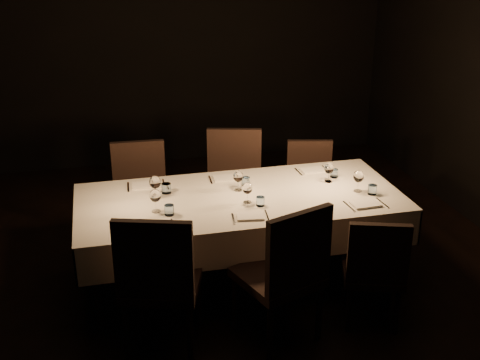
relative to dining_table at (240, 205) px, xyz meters
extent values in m
cube|color=black|center=(0.00, 0.00, -0.69)|extent=(5.00, 6.00, 0.01)
cube|color=black|center=(0.00, 3.00, 0.81)|extent=(5.00, 0.01, 3.00)
cube|color=black|center=(0.00, 0.00, 0.04)|extent=(2.40, 1.00, 0.04)
cylinder|color=black|center=(-1.12, -0.42, -0.33)|extent=(0.07, 0.07, 0.71)
cylinder|color=black|center=(-1.12, 0.42, -0.33)|extent=(0.07, 0.07, 0.71)
cylinder|color=black|center=(1.12, -0.42, -0.33)|extent=(0.07, 0.07, 0.71)
cylinder|color=black|center=(1.12, 0.42, -0.33)|extent=(0.07, 0.07, 0.71)
cube|color=beige|center=(0.00, 0.00, 0.07)|extent=(2.52, 1.12, 0.01)
cube|color=beige|center=(0.00, 0.55, -0.08)|extent=(2.52, 0.01, 0.28)
cube|color=beige|center=(0.00, -0.55, -0.08)|extent=(2.52, 0.01, 0.28)
cube|color=beige|center=(1.25, 0.00, -0.08)|extent=(0.01, 1.12, 0.28)
cube|color=beige|center=(-1.25, 0.00, -0.08)|extent=(0.01, 1.12, 0.28)
cylinder|color=black|center=(-0.43, -0.51, -0.47)|extent=(0.04, 0.04, 0.44)
cylinder|color=black|center=(-0.56, -0.91, -0.47)|extent=(0.04, 0.04, 0.44)
cylinder|color=black|center=(-0.83, -0.38, -0.47)|extent=(0.04, 0.04, 0.44)
cylinder|color=black|center=(-0.96, -0.78, -0.47)|extent=(0.04, 0.04, 0.44)
cube|color=black|center=(-0.70, -0.64, -0.22)|extent=(0.63, 0.63, 0.07)
cube|color=black|center=(-0.76, -0.85, 0.09)|extent=(0.49, 0.20, 0.54)
cube|color=white|center=(-0.71, -0.38, 0.08)|extent=(0.22, 0.15, 0.02)
cube|color=silver|center=(-0.85, -0.38, 0.08)|extent=(0.02, 0.20, 0.01)
cube|color=silver|center=(-0.58, -0.38, 0.08)|extent=(0.02, 0.20, 0.01)
cylinder|color=silver|center=(-0.58, -0.20, 0.11)|extent=(0.07, 0.07, 0.08)
cylinder|color=white|center=(-0.67, -0.12, 0.08)|extent=(0.07, 0.07, 0.00)
cylinder|color=white|center=(-0.67, -0.12, 0.12)|extent=(0.01, 0.01, 0.08)
ellipsoid|color=white|center=(-0.67, -0.12, 0.20)|extent=(0.09, 0.09, 0.10)
cylinder|color=black|center=(0.21, -0.48, -0.47)|extent=(0.04, 0.04, 0.44)
cylinder|color=black|center=(0.35, -0.87, -0.47)|extent=(0.04, 0.04, 0.44)
cylinder|color=black|center=(-0.19, -0.62, -0.47)|extent=(0.04, 0.04, 0.44)
cylinder|color=black|center=(-0.04, -1.02, -0.47)|extent=(0.04, 0.04, 0.44)
cube|color=black|center=(0.08, -0.75, -0.22)|extent=(0.64, 0.64, 0.07)
cube|color=black|center=(0.16, -0.96, 0.09)|extent=(0.49, 0.22, 0.55)
cube|color=white|center=(-0.02, -0.38, 0.08)|extent=(0.21, 0.15, 0.01)
cube|color=silver|center=(-0.14, -0.38, 0.08)|extent=(0.04, 0.18, 0.01)
cube|color=silver|center=(0.11, -0.38, 0.08)|extent=(0.03, 0.18, 0.01)
cylinder|color=silver|center=(0.11, -0.20, 0.11)|extent=(0.06, 0.06, 0.07)
cylinder|color=white|center=(0.03, -0.12, 0.08)|extent=(0.06, 0.06, 0.00)
cylinder|color=white|center=(0.03, -0.12, 0.12)|extent=(0.01, 0.01, 0.08)
ellipsoid|color=white|center=(0.03, -0.12, 0.19)|extent=(0.08, 0.08, 0.09)
cylinder|color=black|center=(1.02, -0.63, -0.51)|extent=(0.04, 0.04, 0.36)
cylinder|color=black|center=(0.91, -0.95, -0.51)|extent=(0.04, 0.04, 0.36)
cylinder|color=black|center=(0.70, -0.52, -0.51)|extent=(0.04, 0.04, 0.36)
cylinder|color=black|center=(0.59, -0.84, -0.51)|extent=(0.04, 0.04, 0.36)
cube|color=black|center=(0.80, -0.73, -0.30)|extent=(0.53, 0.53, 0.05)
cube|color=black|center=(0.75, -0.90, -0.04)|extent=(0.41, 0.18, 0.45)
cube|color=white|center=(0.88, -0.38, 0.08)|extent=(0.22, 0.15, 0.02)
cube|color=silver|center=(0.75, -0.38, 0.08)|extent=(0.03, 0.19, 0.01)
cube|color=silver|center=(1.02, -0.38, 0.08)|extent=(0.02, 0.19, 0.01)
cylinder|color=silver|center=(1.02, -0.20, 0.11)|extent=(0.07, 0.07, 0.08)
cylinder|color=white|center=(0.93, -0.12, 0.08)|extent=(0.07, 0.07, 0.00)
cylinder|color=white|center=(0.93, -0.12, 0.12)|extent=(0.01, 0.01, 0.08)
ellipsoid|color=white|center=(0.93, -0.12, 0.20)|extent=(0.09, 0.09, 0.10)
cylinder|color=black|center=(-0.92, 0.52, -0.48)|extent=(0.04, 0.04, 0.41)
cylinder|color=black|center=(-0.90, 0.90, -0.48)|extent=(0.04, 0.04, 0.41)
cylinder|color=black|center=(-0.54, 0.50, -0.48)|extent=(0.04, 0.04, 0.41)
cylinder|color=black|center=(-0.52, 0.88, -0.48)|extent=(0.04, 0.04, 0.41)
cube|color=black|center=(-0.72, 0.70, -0.25)|extent=(0.49, 0.49, 0.06)
cube|color=black|center=(-0.71, 0.90, 0.03)|extent=(0.47, 0.07, 0.51)
cube|color=white|center=(-0.69, 0.38, 0.08)|extent=(0.23, 0.15, 0.02)
cube|color=silver|center=(-0.83, 0.38, 0.08)|extent=(0.03, 0.20, 0.01)
cube|color=silver|center=(-0.55, 0.38, 0.08)|extent=(0.02, 0.20, 0.01)
cylinder|color=silver|center=(-0.55, 0.20, 0.12)|extent=(0.07, 0.07, 0.08)
cylinder|color=white|center=(-0.64, 0.12, 0.08)|extent=(0.07, 0.07, 0.00)
cylinder|color=white|center=(-0.64, 0.12, 0.12)|extent=(0.01, 0.01, 0.09)
ellipsoid|color=white|center=(-0.64, 0.12, 0.21)|extent=(0.09, 0.09, 0.10)
cylinder|color=black|center=(-0.15, 0.53, -0.47)|extent=(0.04, 0.04, 0.43)
cylinder|color=black|center=(-0.04, 0.93, -0.47)|extent=(0.04, 0.04, 0.43)
cylinder|color=black|center=(0.25, 0.42, -0.47)|extent=(0.04, 0.04, 0.43)
cylinder|color=black|center=(0.36, 0.82, -0.47)|extent=(0.04, 0.04, 0.43)
cube|color=black|center=(0.10, 0.68, -0.23)|extent=(0.60, 0.60, 0.06)
cube|color=black|center=(0.16, 0.89, 0.07)|extent=(0.49, 0.18, 0.54)
cube|color=white|center=(-0.03, 0.38, 0.08)|extent=(0.21, 0.13, 0.01)
cube|color=silver|center=(-0.16, 0.38, 0.08)|extent=(0.02, 0.18, 0.01)
cube|color=silver|center=(0.10, 0.38, 0.08)|extent=(0.02, 0.18, 0.01)
cylinder|color=silver|center=(0.10, 0.20, 0.11)|extent=(0.07, 0.07, 0.07)
cylinder|color=white|center=(0.01, 0.12, 0.08)|extent=(0.06, 0.06, 0.00)
cylinder|color=white|center=(0.01, 0.12, 0.12)|extent=(0.01, 0.01, 0.08)
ellipsoid|color=white|center=(0.01, 0.12, 0.19)|extent=(0.08, 0.08, 0.09)
cylinder|color=black|center=(0.63, 0.55, -0.50)|extent=(0.04, 0.04, 0.36)
cylinder|color=black|center=(0.71, 0.88, -0.50)|extent=(0.04, 0.04, 0.36)
cylinder|color=black|center=(0.96, 0.47, -0.50)|extent=(0.04, 0.04, 0.36)
cylinder|color=black|center=(1.04, 0.80, -0.50)|extent=(0.04, 0.04, 0.36)
cube|color=black|center=(0.84, 0.67, -0.29)|extent=(0.50, 0.50, 0.05)
cube|color=black|center=(0.88, 0.85, -0.04)|extent=(0.42, 0.15, 0.46)
cube|color=white|center=(0.73, 0.38, 0.08)|extent=(0.20, 0.14, 0.01)
cube|color=silver|center=(0.61, 0.38, 0.08)|extent=(0.02, 0.18, 0.01)
cube|color=silver|center=(0.86, 0.38, 0.08)|extent=(0.02, 0.18, 0.01)
cylinder|color=silver|center=(0.86, 0.20, 0.11)|extent=(0.06, 0.06, 0.07)
cylinder|color=white|center=(0.78, 0.12, 0.08)|extent=(0.06, 0.06, 0.00)
cylinder|color=white|center=(0.78, 0.12, 0.12)|extent=(0.01, 0.01, 0.08)
ellipsoid|color=white|center=(0.78, 0.12, 0.19)|extent=(0.08, 0.08, 0.09)
camera|label=1|loc=(-1.01, -4.16, 1.97)|focal=45.00mm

